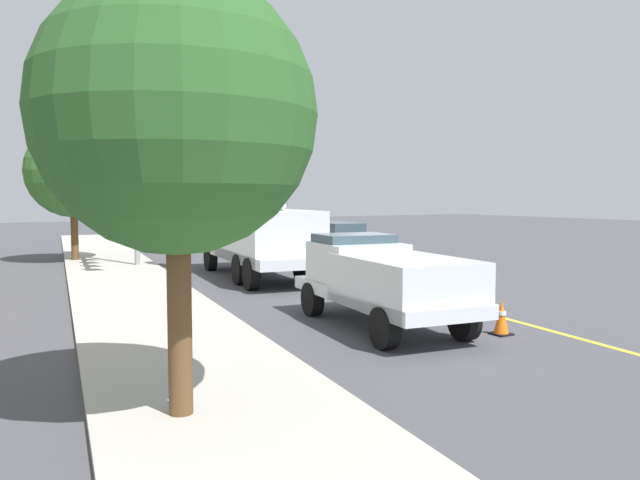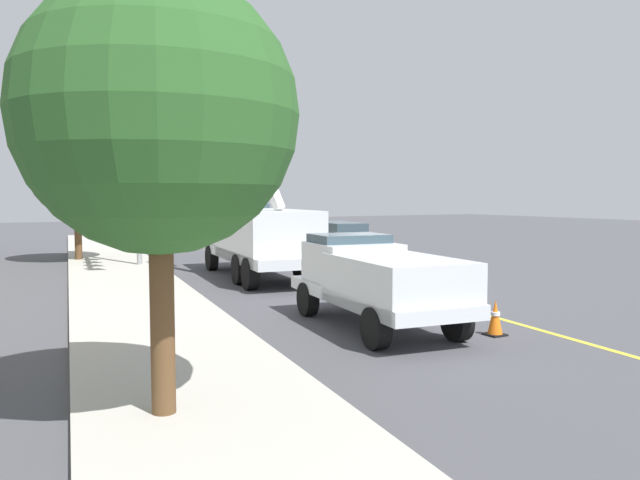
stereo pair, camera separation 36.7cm
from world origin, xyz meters
name	(u,v)px [view 2 (the right image)]	position (x,y,z in m)	size (l,w,h in m)	color
ground	(373,283)	(0.00, 0.00, 0.00)	(120.00, 120.00, 0.00)	#47474C
sidewalk_far_side	(134,295)	(0.95, 7.92, 0.06)	(60.00, 3.60, 0.12)	#B2ADA3
lane_centre_stripe	(373,283)	(0.00, 0.00, 0.00)	(50.00, 0.16, 0.01)	yellow
utility_bucket_truck	(256,234)	(3.41, 2.91, 1.60)	(8.44, 3.45, 6.65)	silver
service_pickup_truck	(376,279)	(-6.05, 4.01, 1.12)	(5.81, 2.75, 2.06)	silver
passing_minivan	(339,237)	(8.83, -3.91, 0.97)	(4.99, 2.46, 1.69)	black
traffic_cone_leading	(495,318)	(-7.98, 2.23, 0.38)	(0.40, 0.40, 0.77)	black
traffic_cone_mid_front	(268,256)	(7.40, 0.64, 0.34)	(0.40, 0.40, 0.69)	black
traffic_signal_mast	(143,125)	(6.71, 6.21, 5.75)	(6.19, 1.05, 8.09)	gray
street_tree_left	(159,116)	(-9.55, 9.82, 4.04)	(3.64, 3.64, 5.87)	brown
street_tree_right	(76,172)	(12.19, 7.94, 4.10)	(4.13, 4.13, 6.18)	brown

